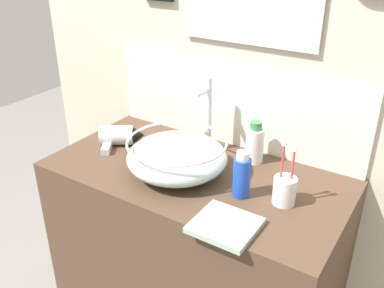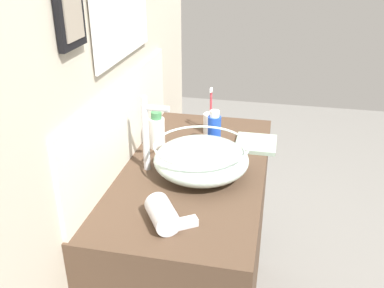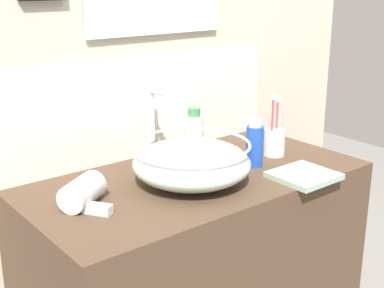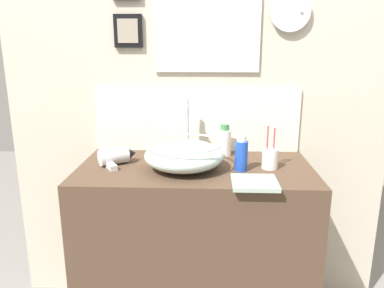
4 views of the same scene
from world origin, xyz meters
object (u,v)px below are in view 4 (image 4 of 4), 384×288
at_px(faucet, 186,124).
at_px(spray_bottle, 224,141).
at_px(glass_bowl_sink, 184,155).
at_px(shampoo_bottle, 241,154).
at_px(hand_towel, 255,183).
at_px(toothbrush_cup, 270,158).
at_px(hair_drier, 117,156).

bearing_deg(faucet, spray_bottle, 7.06).
relative_size(glass_bowl_sink, spray_bottle, 2.20).
xyz_separation_m(faucet, shampoo_bottle, (0.24, -0.20, -0.09)).
distance_m(glass_bowl_sink, hand_towel, 0.33).
bearing_deg(faucet, toothbrush_cup, -24.14).
height_order(glass_bowl_sink, hair_drier, glass_bowl_sink).
height_order(hair_drier, spray_bottle, spray_bottle).
distance_m(faucet, toothbrush_cup, 0.42).
height_order(faucet, spray_bottle, faucet).
height_order(faucet, toothbrush_cup, faucet).
height_order(glass_bowl_sink, spray_bottle, spray_bottle).
height_order(shampoo_bottle, hand_towel, shampoo_bottle).
height_order(glass_bowl_sink, toothbrush_cup, toothbrush_cup).
distance_m(glass_bowl_sink, shampoo_bottle, 0.24).
height_order(glass_bowl_sink, hand_towel, glass_bowl_sink).
xyz_separation_m(glass_bowl_sink, shampoo_bottle, (0.24, -0.01, 0.01)).
xyz_separation_m(glass_bowl_sink, hand_towel, (0.28, -0.17, -0.05)).
xyz_separation_m(toothbrush_cup, hand_towel, (-0.09, -0.20, -0.04)).
relative_size(glass_bowl_sink, faucet, 1.19).
relative_size(toothbrush_cup, spray_bottle, 1.36).
xyz_separation_m(hair_drier, hand_towel, (0.58, -0.23, -0.03)).
xyz_separation_m(glass_bowl_sink, hair_drier, (-0.30, 0.06, -0.03)).
height_order(hair_drier, hand_towel, hair_drier).
relative_size(spray_bottle, hand_towel, 0.88).
height_order(hair_drier, shampoo_bottle, shampoo_bottle).
height_order(glass_bowl_sink, shampoo_bottle, shampoo_bottle).
bearing_deg(hand_towel, spray_bottle, 104.33).
distance_m(hair_drier, hand_towel, 0.62).
distance_m(shampoo_bottle, hand_towel, 0.18).
relative_size(faucet, toothbrush_cup, 1.35).
bearing_deg(spray_bottle, faucet, -172.94).
height_order(hair_drier, toothbrush_cup, toothbrush_cup).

